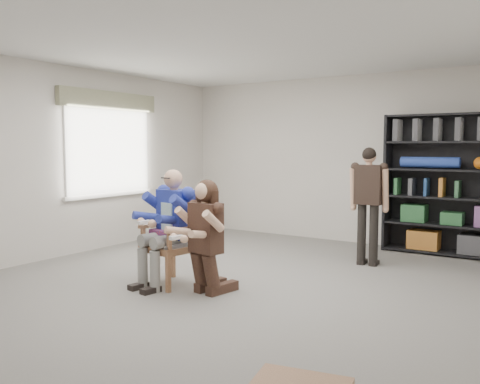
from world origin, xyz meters
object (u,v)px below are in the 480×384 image
Objects in this scene: armchair at (170,240)px; kneeling_woman at (204,238)px; standing_man at (368,207)px; seated_man at (170,227)px; bookshelf at (447,185)px.

armchair is 0.60m from kneeling_woman.
kneeling_woman is 2.55m from standing_man.
seated_man is 0.65× the size of bookshelf.
armchair is at bearing 178.28° from kneeling_woman.
kneeling_woman is (0.58, -0.12, 0.10)m from armchair.
armchair is 0.84× the size of kneeling_woman.
bookshelf reaches higher than seated_man.
armchair is at bearing 0.00° from seated_man.
bookshelf reaches higher than standing_man.
bookshelf is at bearing 66.31° from armchair.
standing_man is at bearing 64.20° from seated_man.
seated_man is at bearing 178.28° from kneeling_woman.
bookshelf reaches higher than armchair.
standing_man is at bearing 76.47° from kneeling_woman.
seated_man reaches higher than armchair.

